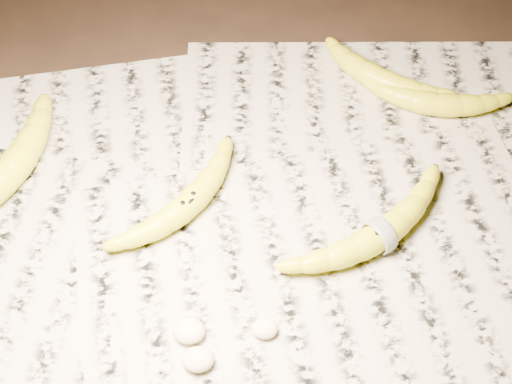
{
  "coord_description": "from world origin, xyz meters",
  "views": [
    {
      "loc": [
        -0.01,
        -0.44,
        0.71
      ],
      "look_at": [
        -0.0,
        0.03,
        0.05
      ],
      "focal_mm": 50.0,
      "sensor_mm": 36.0,
      "label": 1
    }
  ],
  "objects_px": {
    "banana_center": "(187,203)",
    "banana_upper_a": "(437,102)",
    "banana_taped": "(380,234)",
    "banana_upper_b": "(380,77)",
    "banana_left_b": "(7,172)"
  },
  "relations": [
    {
      "from": "banana_taped",
      "to": "banana_upper_b",
      "type": "distance_m",
      "value": 0.25
    },
    {
      "from": "banana_taped",
      "to": "banana_upper_a",
      "type": "distance_m",
      "value": 0.23
    },
    {
      "from": "banana_upper_a",
      "to": "banana_center",
      "type": "bearing_deg",
      "value": -144.16
    },
    {
      "from": "banana_left_b",
      "to": "banana_taped",
      "type": "xyz_separation_m",
      "value": [
        0.44,
        -0.09,
        -0.0
      ]
    },
    {
      "from": "banana_taped",
      "to": "banana_upper_a",
      "type": "xyz_separation_m",
      "value": [
        0.1,
        0.2,
        -0.0
      ]
    },
    {
      "from": "banana_center",
      "to": "banana_taped",
      "type": "height_order",
      "value": "banana_taped"
    },
    {
      "from": "banana_left_b",
      "to": "banana_center",
      "type": "height_order",
      "value": "banana_left_b"
    },
    {
      "from": "banana_left_b",
      "to": "banana_center",
      "type": "bearing_deg",
      "value": -74.31
    },
    {
      "from": "banana_center",
      "to": "banana_upper_a",
      "type": "distance_m",
      "value": 0.36
    },
    {
      "from": "banana_left_b",
      "to": "banana_center",
      "type": "distance_m",
      "value": 0.22
    },
    {
      "from": "banana_left_b",
      "to": "banana_upper_b",
      "type": "height_order",
      "value": "banana_left_b"
    },
    {
      "from": "banana_left_b",
      "to": "banana_upper_a",
      "type": "distance_m",
      "value": 0.55
    },
    {
      "from": "banana_taped",
      "to": "banana_upper_a",
      "type": "height_order",
      "value": "banana_taped"
    },
    {
      "from": "banana_taped",
      "to": "banana_upper_a",
      "type": "bearing_deg",
      "value": 29.44
    },
    {
      "from": "banana_center",
      "to": "banana_upper_b",
      "type": "height_order",
      "value": "same"
    }
  ]
}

